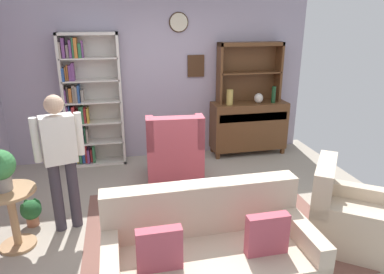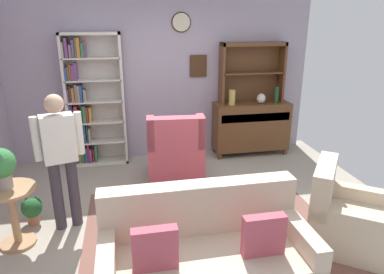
{
  "view_description": "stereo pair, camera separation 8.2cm",
  "coord_description": "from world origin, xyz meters",
  "px_view_note": "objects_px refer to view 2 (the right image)",
  "views": [
    {
      "loc": [
        -0.73,
        -3.65,
        2.31
      ],
      "look_at": [
        0.1,
        0.2,
        0.95
      ],
      "focal_mm": 32.62,
      "sensor_mm": 36.0,
      "label": 1
    },
    {
      "loc": [
        -0.65,
        -3.67,
        2.31
      ],
      "look_at": [
        0.1,
        0.2,
        0.95
      ],
      "focal_mm": 32.62,
      "sensor_mm": 36.0,
      "label": 2
    }
  ],
  "objects_px": {
    "sideboard_hutch": "(252,64)",
    "plant_stand": "(13,210)",
    "bottle_wine": "(276,95)",
    "vase_round": "(261,98)",
    "couch_floral": "(205,258)",
    "armchair_floral": "(345,220)",
    "book_stack": "(188,192)",
    "potted_plant_small": "(32,209)",
    "coffee_table": "(177,200)",
    "bookshelf": "(90,103)",
    "sideboard": "(251,126)",
    "person_reading": "(60,153)",
    "wingback_chair": "(175,158)",
    "vase_tall": "(232,97)"
  },
  "relations": [
    {
      "from": "vase_round",
      "to": "person_reading",
      "type": "distance_m",
      "value": 3.46
    },
    {
      "from": "potted_plant_small",
      "to": "coffee_table",
      "type": "relative_size",
      "value": 0.4
    },
    {
      "from": "armchair_floral",
      "to": "book_stack",
      "type": "distance_m",
      "value": 1.69
    },
    {
      "from": "potted_plant_small",
      "to": "armchair_floral",
      "type": "bearing_deg",
      "value": -17.29
    },
    {
      "from": "sideboard_hutch",
      "to": "plant_stand",
      "type": "bearing_deg",
      "value": -147.11
    },
    {
      "from": "bottle_wine",
      "to": "plant_stand",
      "type": "bearing_deg",
      "value": -152.25
    },
    {
      "from": "sideboard_hutch",
      "to": "vase_tall",
      "type": "bearing_deg",
      "value": -154.11
    },
    {
      "from": "vase_tall",
      "to": "book_stack",
      "type": "bearing_deg",
      "value": -118.78
    },
    {
      "from": "coffee_table",
      "to": "sideboard",
      "type": "bearing_deg",
      "value": 51.94
    },
    {
      "from": "wingback_chair",
      "to": "book_stack",
      "type": "relative_size",
      "value": 5.89
    },
    {
      "from": "vase_tall",
      "to": "bottle_wine",
      "type": "bearing_deg",
      "value": -0.66
    },
    {
      "from": "vase_round",
      "to": "armchair_floral",
      "type": "xyz_separation_m",
      "value": [
        -0.06,
        -2.64,
        -0.72
      ]
    },
    {
      "from": "potted_plant_small",
      "to": "person_reading",
      "type": "bearing_deg",
      "value": -17.35
    },
    {
      "from": "book_stack",
      "to": "coffee_table",
      "type": "bearing_deg",
      "value": 165.16
    },
    {
      "from": "potted_plant_small",
      "to": "wingback_chair",
      "type": "bearing_deg",
      "value": 22.67
    },
    {
      "from": "armchair_floral",
      "to": "person_reading",
      "type": "distance_m",
      "value": 3.13
    },
    {
      "from": "wingback_chair",
      "to": "sideboard",
      "type": "bearing_deg",
      "value": 31.78
    },
    {
      "from": "coffee_table",
      "to": "person_reading",
      "type": "bearing_deg",
      "value": 167.57
    },
    {
      "from": "bookshelf",
      "to": "bottle_wine",
      "type": "distance_m",
      "value": 3.08
    },
    {
      "from": "couch_floral",
      "to": "vase_round",
      "type": "bearing_deg",
      "value": 61.06
    },
    {
      "from": "vase_tall",
      "to": "plant_stand",
      "type": "bearing_deg",
      "value": -146.26
    },
    {
      "from": "sideboard_hutch",
      "to": "bottle_wine",
      "type": "relative_size",
      "value": 3.92
    },
    {
      "from": "vase_round",
      "to": "sideboard",
      "type": "bearing_deg",
      "value": 152.83
    },
    {
      "from": "vase_round",
      "to": "person_reading",
      "type": "bearing_deg",
      "value": -149.9
    },
    {
      "from": "sideboard_hutch",
      "to": "bottle_wine",
      "type": "xyz_separation_m",
      "value": [
        0.39,
        -0.2,
        -0.5
      ]
    },
    {
      "from": "sideboard",
      "to": "coffee_table",
      "type": "distance_m",
      "value": 2.64
    },
    {
      "from": "plant_stand",
      "to": "potted_plant_small",
      "type": "xyz_separation_m",
      "value": [
        0.07,
        0.39,
        -0.22
      ]
    },
    {
      "from": "person_reading",
      "to": "coffee_table",
      "type": "xyz_separation_m",
      "value": [
        1.24,
        -0.27,
        -0.55
      ]
    },
    {
      "from": "armchair_floral",
      "to": "wingback_chair",
      "type": "distance_m",
      "value": 2.37
    },
    {
      "from": "armchair_floral",
      "to": "wingback_chair",
      "type": "height_order",
      "value": "wingback_chair"
    },
    {
      "from": "bookshelf",
      "to": "armchair_floral",
      "type": "height_order",
      "value": "bookshelf"
    },
    {
      "from": "sideboard",
      "to": "coffee_table",
      "type": "xyz_separation_m",
      "value": [
        -1.62,
        -2.07,
        -0.16
      ]
    },
    {
      "from": "sideboard_hutch",
      "to": "person_reading",
      "type": "relative_size",
      "value": 0.71
    },
    {
      "from": "bookshelf",
      "to": "wingback_chair",
      "type": "relative_size",
      "value": 2.0
    },
    {
      "from": "bottle_wine",
      "to": "person_reading",
      "type": "height_order",
      "value": "person_reading"
    },
    {
      "from": "sideboard",
      "to": "armchair_floral",
      "type": "distance_m",
      "value": 2.72
    },
    {
      "from": "bookshelf",
      "to": "wingback_chair",
      "type": "bearing_deg",
      "value": -39.38
    },
    {
      "from": "sideboard_hutch",
      "to": "person_reading",
      "type": "xyz_separation_m",
      "value": [
        -2.86,
        -1.91,
        -0.65
      ]
    },
    {
      "from": "bookshelf",
      "to": "plant_stand",
      "type": "relative_size",
      "value": 3.18
    },
    {
      "from": "vase_round",
      "to": "plant_stand",
      "type": "distance_m",
      "value": 4.05
    },
    {
      "from": "sideboard_hutch",
      "to": "vase_round",
      "type": "distance_m",
      "value": 0.6
    },
    {
      "from": "sideboard",
      "to": "plant_stand",
      "type": "xyz_separation_m",
      "value": [
        -3.35,
        -2.06,
        -0.1
      ]
    },
    {
      "from": "book_stack",
      "to": "sideboard_hutch",
      "type": "bearing_deg",
      "value": 55.84
    },
    {
      "from": "plant_stand",
      "to": "book_stack",
      "type": "bearing_deg",
      "value": -1.44
    },
    {
      "from": "couch_floral",
      "to": "armchair_floral",
      "type": "xyz_separation_m",
      "value": [
        1.59,
        0.35,
        -0.02
      ]
    },
    {
      "from": "vase_round",
      "to": "potted_plant_small",
      "type": "height_order",
      "value": "vase_round"
    },
    {
      "from": "vase_round",
      "to": "bottle_wine",
      "type": "distance_m",
      "value": 0.27
    },
    {
      "from": "potted_plant_small",
      "to": "sideboard",
      "type": "bearing_deg",
      "value": 26.94
    },
    {
      "from": "sideboard",
      "to": "book_stack",
      "type": "xyz_separation_m",
      "value": [
        -1.5,
        -2.1,
        -0.05
      ]
    },
    {
      "from": "plant_stand",
      "to": "person_reading",
      "type": "distance_m",
      "value": 0.75
    }
  ]
}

